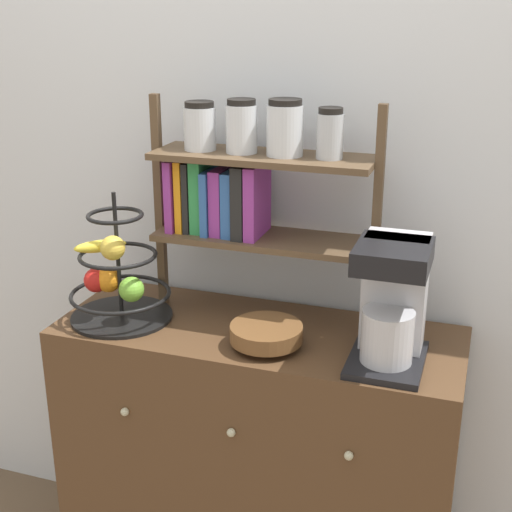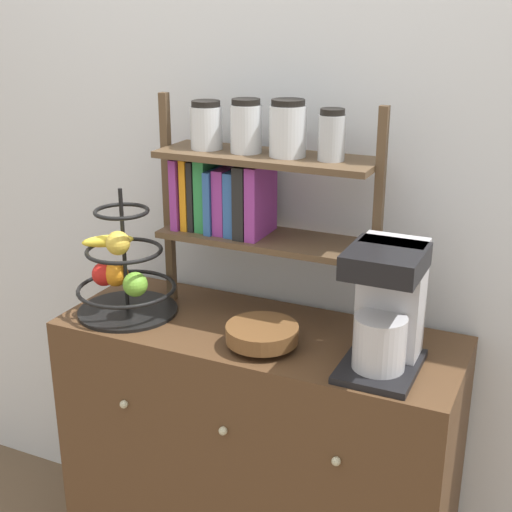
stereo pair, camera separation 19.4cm
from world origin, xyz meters
TOP-DOWN VIEW (x-y plane):
  - wall_back at (0.00, 0.48)m, footprint 7.00×0.05m
  - sideboard at (0.00, 0.22)m, footprint 1.15×0.45m
  - coffee_maker at (0.38, 0.16)m, footprint 0.19×0.25m
  - fruit_stand at (-0.41, 0.16)m, footprint 0.30×0.30m
  - wooden_bowl at (0.05, 0.13)m, footprint 0.20×0.20m
  - shelf_hutch at (-0.07, 0.31)m, footprint 0.66×0.20m

SIDE VIEW (x-z plane):
  - sideboard at x=0.00m, z-range 0.00..0.91m
  - wooden_bowl at x=0.05m, z-range 0.92..0.98m
  - fruit_stand at x=-0.41m, z-range 0.85..1.23m
  - coffee_maker at x=0.38m, z-range 0.91..1.24m
  - wall_back at x=0.00m, z-range 0.00..2.60m
  - shelf_hutch at x=-0.07m, z-range 1.00..1.64m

